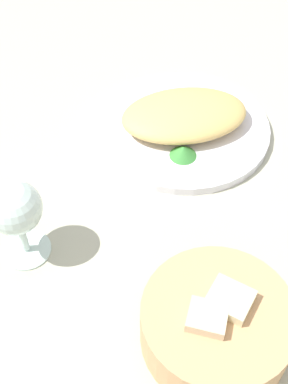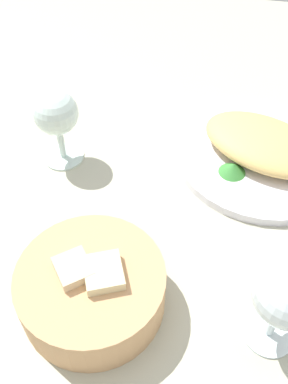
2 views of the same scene
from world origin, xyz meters
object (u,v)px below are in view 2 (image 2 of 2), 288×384
Objects in this scene: plate at (261,156)px; wine_glass_near at (56,117)px; wine_glass_far at (285,298)px; bread_basket at (92,288)px.

plate is 2.22× the size of wine_glass_near.
plate is 30.44cm from wine_glass_far.
wine_glass_far is at bearing 91.96° from plate.
wine_glass_far reaches higher than plate.
wine_glass_far is at bearing 179.29° from bread_basket.
plate is 2.21× the size of wine_glass_far.
wine_glass_near is 40.29cm from wine_glass_far.
bread_basket is (19.76, 29.21, 2.54)cm from plate.
bread_basket reaches higher than plate.
wine_glass_far is (-20.77, 0.26, 5.05)cm from bread_basket.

